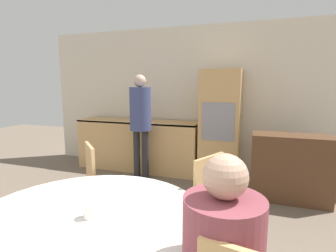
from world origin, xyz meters
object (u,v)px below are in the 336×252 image
person_standing (140,116)px  cup (90,211)px  chair_far_left (82,190)px  dining_table (88,244)px  chair_far_right (200,204)px  sideboard (290,168)px  oven_unit (220,125)px

person_standing → cup: 2.76m
chair_far_left → dining_table: bearing=-5.5°
person_standing → chair_far_left: bearing=-83.5°
dining_table → cup: (0.03, -0.00, 0.22)m
chair_far_right → cup: chair_far_right is taller
chair_far_left → sideboard: bearing=85.9°
sideboard → chair_far_right: size_ratio=1.02×
cup → chair_far_left: bearing=130.3°
oven_unit → sideboard: bearing=-29.8°
oven_unit → person_standing: (-1.22, -0.52, 0.17)m
sideboard → person_standing: size_ratio=0.58×
sideboard → oven_unit: bearing=150.2°
chair_far_left → cup: size_ratio=11.15×
sideboard → dining_table: bearing=-119.2°
person_standing → chair_far_right: bearing=-51.9°
person_standing → oven_unit: bearing=23.1°
sideboard → chair_far_left: (-2.04, -1.75, 0.10)m
oven_unit → cup: 3.14m
oven_unit → sideboard: oven_unit is taller
oven_unit → chair_far_left: (-1.01, -2.34, -0.36)m
chair_far_right → person_standing: size_ratio=0.57×
person_standing → cup: size_ratio=19.42×
sideboard → chair_far_right: 1.89m
dining_table → chair_far_left: chair_far_left is taller
sideboard → chair_far_right: (-0.89, -1.67, 0.10)m
sideboard → dining_table: 2.90m
oven_unit → person_standing: 1.33m
sideboard → dining_table: (-1.41, -2.53, 0.14)m
dining_table → person_standing: (-0.84, 2.60, 0.48)m
oven_unit → chair_far_right: size_ratio=1.83×
oven_unit → sideboard: 1.27m
sideboard → cup: bearing=-118.6°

